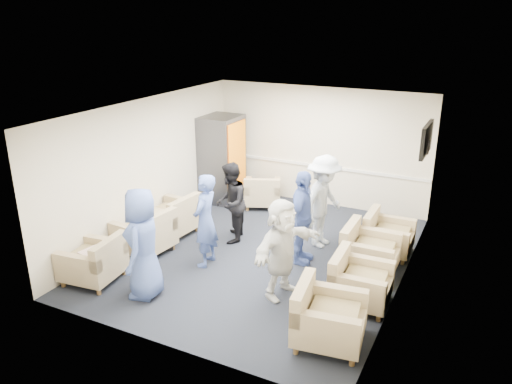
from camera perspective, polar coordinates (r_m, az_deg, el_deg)
The scene contains 25 objects.
floor at distance 9.31m, azimuth 0.70°, elevation -7.10°, with size 6.00×6.00×0.00m, color black.
ceiling at distance 8.44m, azimuth 0.78°, elevation 9.48°, with size 6.00×6.00×0.00m, color white.
back_wall at distance 11.45m, azimuth 7.28°, elevation 5.17°, with size 5.00×0.02×2.70m, color beige.
front_wall at distance 6.41m, azimuth -11.02°, elevation -7.10°, with size 5.00×0.02×2.70m, color beige.
left_wall at distance 10.06m, azimuth -12.22°, elevation 2.82°, with size 0.02×6.00×2.70m, color beige.
right_wall at distance 8.09m, azimuth 16.93°, elevation -1.82°, with size 0.02×6.00×2.70m, color beige.
chair_rail at distance 11.55m, azimuth 7.15°, elevation 2.98°, with size 4.98×0.04×0.06m, color silver.
tv at distance 9.61m, azimuth 18.90°, elevation 5.71°, with size 0.10×1.00×0.58m.
armchair_left_near at distance 8.69m, azimuth -17.87°, elevation -7.69°, with size 0.94×0.94×0.68m.
armchair_left_mid at distance 9.42m, azimuth -12.38°, elevation -4.85°, with size 0.98×0.98×0.71m.
armchair_left_far at distance 10.10m, azimuth -9.43°, elevation -2.93°, with size 0.97×0.97×0.71m.
armchair_right_near at distance 6.93m, azimuth 7.90°, elevation -14.17°, with size 1.02×1.02×0.72m.
armchair_right_midnear at distance 7.85m, azimuth 11.51°, elevation -10.17°, with size 0.89×0.89×0.68m.
armchair_right_midfar at distance 8.78m, azimuth 12.56°, elevation -6.78°, with size 0.90×0.90×0.71m.
armchair_right_far at distance 9.53m, azimuth 14.60°, elevation -4.92°, with size 0.83×0.83×0.66m.
armchair_corner at distance 11.38m, azimuth 0.74°, elevation -0.18°, with size 1.06×1.06×0.64m.
vending_machine at distance 11.67m, azimuth -3.90°, elevation 3.81°, with size 0.81×0.95×2.01m.
backpack at distance 9.55m, azimuth -10.27°, elevation -5.03°, with size 0.34×0.30×0.49m.
pillow at distance 8.62m, azimuth -18.06°, elevation -6.70°, with size 0.40×0.30×0.12m, color beige.
person_front_left at distance 7.86m, azimuth -12.78°, elevation -5.76°, with size 0.87×0.56×1.77m, color #445CA4.
person_mid_left at distance 8.66m, azimuth -5.82°, elevation -3.27°, with size 0.61×0.40×1.66m, color #445CA4.
person_back_left at distance 9.55m, azimuth -2.93°, elevation -1.24°, with size 0.76×0.60×1.57m, color black.
person_back_right at distance 9.38m, azimuth 7.70°, elevation -1.11°, with size 1.15×0.66×1.78m, color white.
person_mid_right at distance 8.72m, azimuth 5.26°, elevation -2.97°, with size 0.99×0.41×1.70m, color #445CA4.
person_front_right at distance 7.72m, azimuth 2.98°, elevation -6.46°, with size 1.48×0.47×1.60m, color silver.
Camera 1 is at (3.58, -7.49, 4.21)m, focal length 35.00 mm.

